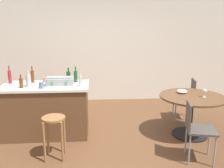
{
  "coord_description": "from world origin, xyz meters",
  "views": [
    {
      "loc": [
        -0.19,
        -3.76,
        1.92
      ],
      "look_at": [
        0.11,
        0.47,
        0.91
      ],
      "focal_mm": 38.68,
      "sensor_mm": 36.0,
      "label": 1
    }
  ],
  "objects_px": {
    "bottle_4": "(10,77)",
    "cup_0": "(42,85)",
    "kitchen_island": "(47,110)",
    "dining_table": "(192,105)",
    "cup_1": "(45,80)",
    "bottle_1": "(76,76)",
    "serving_bowl": "(182,91)",
    "toolbox": "(60,81)",
    "bottle_0": "(21,83)",
    "bottle_2": "(81,81)",
    "bottle_5": "(28,80)",
    "wine_glass": "(205,91)",
    "wooden_stool": "(54,128)",
    "bottle_3": "(69,76)",
    "bottle_6": "(33,76)",
    "folding_chair_far": "(196,126)",
    "folding_chair_near": "(187,95)"
  },
  "relations": [
    {
      "from": "toolbox",
      "to": "bottle_2",
      "type": "distance_m",
      "value": 0.39
    },
    {
      "from": "bottle_5",
      "to": "cup_0",
      "type": "relative_size",
      "value": 2.34
    },
    {
      "from": "toolbox",
      "to": "bottle_2",
      "type": "bearing_deg",
      "value": -19.93
    },
    {
      "from": "bottle_5",
      "to": "cup_1",
      "type": "height_order",
      "value": "bottle_5"
    },
    {
      "from": "bottle_1",
      "to": "bottle_4",
      "type": "height_order",
      "value": "bottle_4"
    },
    {
      "from": "dining_table",
      "to": "bottle_4",
      "type": "bearing_deg",
      "value": 172.82
    },
    {
      "from": "folding_chair_near",
      "to": "folding_chair_far",
      "type": "xyz_separation_m",
      "value": [
        -0.47,
        -1.61,
        0.01
      ]
    },
    {
      "from": "wooden_stool",
      "to": "bottle_3",
      "type": "xyz_separation_m",
      "value": [
        0.12,
        1.12,
        0.55
      ]
    },
    {
      "from": "toolbox",
      "to": "cup_1",
      "type": "distance_m",
      "value": 0.4
    },
    {
      "from": "wooden_stool",
      "to": "toolbox",
      "type": "height_order",
      "value": "toolbox"
    },
    {
      "from": "wooden_stool",
      "to": "toolbox",
      "type": "bearing_deg",
      "value": 90.23
    },
    {
      "from": "folding_chair_near",
      "to": "bottle_4",
      "type": "xyz_separation_m",
      "value": [
        -3.45,
        -0.39,
        0.53
      ]
    },
    {
      "from": "bottle_0",
      "to": "bottle_1",
      "type": "height_order",
      "value": "bottle_1"
    },
    {
      "from": "bottle_2",
      "to": "bottle_3",
      "type": "bearing_deg",
      "value": 120.82
    },
    {
      "from": "bottle_2",
      "to": "cup_0",
      "type": "height_order",
      "value": "bottle_2"
    },
    {
      "from": "toolbox",
      "to": "bottle_3",
      "type": "bearing_deg",
      "value": 66.73
    },
    {
      "from": "cup_0",
      "to": "serving_bowl",
      "type": "height_order",
      "value": "cup_0"
    },
    {
      "from": "bottle_1",
      "to": "bottle_6",
      "type": "distance_m",
      "value": 0.78
    },
    {
      "from": "dining_table",
      "to": "toolbox",
      "type": "distance_m",
      "value": 2.36
    },
    {
      "from": "dining_table",
      "to": "bottle_4",
      "type": "distance_m",
      "value": 3.29
    },
    {
      "from": "kitchen_island",
      "to": "dining_table",
      "type": "bearing_deg",
      "value": -5.2
    },
    {
      "from": "bottle_0",
      "to": "cup_0",
      "type": "distance_m",
      "value": 0.35
    },
    {
      "from": "bottle_4",
      "to": "cup_0",
      "type": "height_order",
      "value": "bottle_4"
    },
    {
      "from": "bottle_5",
      "to": "bottle_6",
      "type": "height_order",
      "value": "bottle_6"
    },
    {
      "from": "bottle_4",
      "to": "cup_1",
      "type": "height_order",
      "value": "bottle_4"
    },
    {
      "from": "wooden_stool",
      "to": "bottle_6",
      "type": "height_order",
      "value": "bottle_6"
    },
    {
      "from": "dining_table",
      "to": "toolbox",
      "type": "relative_size",
      "value": 2.42
    },
    {
      "from": "cup_0",
      "to": "serving_bowl",
      "type": "xyz_separation_m",
      "value": [
        2.46,
        0.2,
        -0.2
      ]
    },
    {
      "from": "bottle_4",
      "to": "cup_0",
      "type": "relative_size",
      "value": 2.64
    },
    {
      "from": "bottle_3",
      "to": "wine_glass",
      "type": "distance_m",
      "value": 2.45
    },
    {
      "from": "bottle_1",
      "to": "serving_bowl",
      "type": "xyz_separation_m",
      "value": [
        1.93,
        -0.23,
        -0.26
      ]
    },
    {
      "from": "bottle_1",
      "to": "cup_1",
      "type": "distance_m",
      "value": 0.57
    },
    {
      "from": "dining_table",
      "to": "serving_bowl",
      "type": "distance_m",
      "value": 0.31
    },
    {
      "from": "wine_glass",
      "to": "bottle_0",
      "type": "bearing_deg",
      "value": 177.46
    },
    {
      "from": "cup_1",
      "to": "wine_glass",
      "type": "relative_size",
      "value": 0.83
    },
    {
      "from": "folding_chair_far",
      "to": "wine_glass",
      "type": "relative_size",
      "value": 6.12
    },
    {
      "from": "folding_chair_near",
      "to": "dining_table",
      "type": "bearing_deg",
      "value": -105.28
    },
    {
      "from": "folding_chair_far",
      "to": "bottle_5",
      "type": "xyz_separation_m",
      "value": [
        -2.58,
        0.95,
        0.51
      ]
    },
    {
      "from": "folding_chair_near",
      "to": "bottle_5",
      "type": "xyz_separation_m",
      "value": [
        -3.05,
        -0.66,
        0.52
      ]
    },
    {
      "from": "folding_chair_far",
      "to": "folding_chair_near",
      "type": "bearing_deg",
      "value": 73.59
    },
    {
      "from": "toolbox",
      "to": "bottle_0",
      "type": "distance_m",
      "value": 0.64
    },
    {
      "from": "kitchen_island",
      "to": "bottle_3",
      "type": "height_order",
      "value": "bottle_3"
    },
    {
      "from": "bottle_0",
      "to": "bottle_2",
      "type": "relative_size",
      "value": 0.91
    },
    {
      "from": "cup_1",
      "to": "bottle_3",
      "type": "bearing_deg",
      "value": 4.07
    },
    {
      "from": "wooden_stool",
      "to": "bottle_3",
      "type": "distance_m",
      "value": 1.25
    },
    {
      "from": "toolbox",
      "to": "bottle_0",
      "type": "xyz_separation_m",
      "value": [
        -0.62,
        -0.16,
        0.02
      ]
    },
    {
      "from": "kitchen_island",
      "to": "dining_table",
      "type": "distance_m",
      "value": 2.59
    },
    {
      "from": "bottle_1",
      "to": "bottle_3",
      "type": "relative_size",
      "value": 1.13
    },
    {
      "from": "bottle_5",
      "to": "wine_glass",
      "type": "bearing_deg",
      "value": -4.14
    },
    {
      "from": "bottle_2",
      "to": "bottle_4",
      "type": "xyz_separation_m",
      "value": [
        -1.28,
        0.32,
        0.03
      ]
    }
  ]
}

